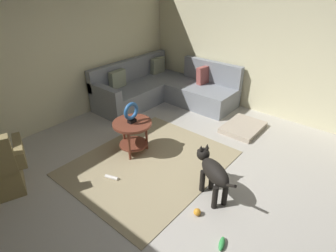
{
  "coord_description": "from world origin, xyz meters",
  "views": [
    {
      "loc": [
        -2.2,
        -1.61,
        2.5
      ],
      "look_at": [
        0.45,
        0.6,
        0.55
      ],
      "focal_mm": 28.86,
      "sensor_mm": 36.0,
      "label": 1
    }
  ],
  "objects_px": {
    "dog_toy_ball": "(197,212)",
    "sectional_couch": "(163,89)",
    "torus_sculpture": "(131,112)",
    "dog_toy_bone": "(222,244)",
    "dog": "(213,172)",
    "dog_bed_mat": "(243,127)",
    "dog_toy_rope": "(112,177)",
    "side_table": "(133,129)"
  },
  "relations": [
    {
      "from": "dog",
      "to": "dog_toy_ball",
      "type": "distance_m",
      "value": 0.52
    },
    {
      "from": "dog_toy_ball",
      "to": "dog_toy_bone",
      "type": "bearing_deg",
      "value": -112.57
    },
    {
      "from": "side_table",
      "to": "dog_toy_rope",
      "type": "distance_m",
      "value": 0.81
    },
    {
      "from": "dog_toy_ball",
      "to": "sectional_couch",
      "type": "bearing_deg",
      "value": 47.55
    },
    {
      "from": "dog",
      "to": "sectional_couch",
      "type": "bearing_deg",
      "value": 79.85
    },
    {
      "from": "dog_bed_mat",
      "to": "sectional_couch",
      "type": "bearing_deg",
      "value": 89.64
    },
    {
      "from": "dog_bed_mat",
      "to": "dog_toy_bone",
      "type": "xyz_separation_m",
      "value": [
        -2.39,
        -0.93,
        -0.01
      ]
    },
    {
      "from": "torus_sculpture",
      "to": "dog_bed_mat",
      "type": "height_order",
      "value": "torus_sculpture"
    },
    {
      "from": "side_table",
      "to": "dog_bed_mat",
      "type": "height_order",
      "value": "side_table"
    },
    {
      "from": "dog",
      "to": "dog_bed_mat",
      "type": "bearing_deg",
      "value": 41.14
    },
    {
      "from": "torus_sculpture",
      "to": "dog_toy_ball",
      "type": "relative_size",
      "value": 3.69
    },
    {
      "from": "dog",
      "to": "dog_toy_ball",
      "type": "relative_size",
      "value": 8.77
    },
    {
      "from": "sectional_couch",
      "to": "dog_toy_rope",
      "type": "bearing_deg",
      "value": -154.9
    },
    {
      "from": "sectional_couch",
      "to": "dog_toy_ball",
      "type": "bearing_deg",
      "value": -132.45
    },
    {
      "from": "side_table",
      "to": "dog_toy_rope",
      "type": "xyz_separation_m",
      "value": [
        -0.66,
        -0.24,
        -0.39
      ]
    },
    {
      "from": "side_table",
      "to": "dog_toy_ball",
      "type": "height_order",
      "value": "side_table"
    },
    {
      "from": "side_table",
      "to": "dog_toy_ball",
      "type": "bearing_deg",
      "value": -105.97
    },
    {
      "from": "side_table",
      "to": "dog_toy_rope",
      "type": "height_order",
      "value": "side_table"
    },
    {
      "from": "torus_sculpture",
      "to": "dog",
      "type": "distance_m",
      "value": 1.5
    },
    {
      "from": "side_table",
      "to": "sectional_couch",
      "type": "bearing_deg",
      "value": 27.0
    },
    {
      "from": "side_table",
      "to": "dog",
      "type": "relative_size",
      "value": 0.77
    },
    {
      "from": "side_table",
      "to": "dog_toy_bone",
      "type": "height_order",
      "value": "side_table"
    },
    {
      "from": "torus_sculpture",
      "to": "dog_toy_rope",
      "type": "distance_m",
      "value": 0.98
    },
    {
      "from": "dog_bed_mat",
      "to": "dog",
      "type": "bearing_deg",
      "value": -166.36
    },
    {
      "from": "torus_sculpture",
      "to": "dog_toy_rope",
      "type": "xyz_separation_m",
      "value": [
        -0.66,
        -0.24,
        -0.69
      ]
    },
    {
      "from": "dog_toy_ball",
      "to": "dog_toy_rope",
      "type": "xyz_separation_m",
      "value": [
        -0.23,
        1.28,
        -0.02
      ]
    },
    {
      "from": "dog_toy_ball",
      "to": "torus_sculpture",
      "type": "bearing_deg",
      "value": 74.03
    },
    {
      "from": "dog",
      "to": "dog_toy_ball",
      "type": "xyz_separation_m",
      "value": [
        -0.39,
        -0.06,
        -0.33
      ]
    },
    {
      "from": "dog_toy_rope",
      "to": "dog_toy_ball",
      "type": "bearing_deg",
      "value": -79.86
    },
    {
      "from": "side_table",
      "to": "dog_toy_rope",
      "type": "bearing_deg",
      "value": -160.33
    },
    {
      "from": "dog_bed_mat",
      "to": "dog_toy_rope",
      "type": "bearing_deg",
      "value": 162.16
    },
    {
      "from": "dog_toy_bone",
      "to": "torus_sculpture",
      "type": "bearing_deg",
      "value": 72.51
    },
    {
      "from": "sectional_couch",
      "to": "dog",
      "type": "xyz_separation_m",
      "value": [
        -1.83,
        -2.38,
        0.09
      ]
    },
    {
      "from": "dog_toy_rope",
      "to": "sectional_couch",
      "type": "bearing_deg",
      "value": 25.1
    },
    {
      "from": "dog",
      "to": "dog_toy_bone",
      "type": "xyz_separation_m",
      "value": [
        -0.57,
        -0.49,
        -0.35
      ]
    },
    {
      "from": "dog",
      "to": "dog_toy_rope",
      "type": "height_order",
      "value": "dog"
    },
    {
      "from": "torus_sculpture",
      "to": "dog_toy_bone",
      "type": "relative_size",
      "value": 1.81
    },
    {
      "from": "sectional_couch",
      "to": "torus_sculpture",
      "type": "xyz_separation_m",
      "value": [
        -1.79,
        -0.91,
        0.42
      ]
    },
    {
      "from": "torus_sculpture",
      "to": "dog_toy_ball",
      "type": "height_order",
      "value": "torus_sculpture"
    },
    {
      "from": "side_table",
      "to": "torus_sculpture",
      "type": "relative_size",
      "value": 1.84
    },
    {
      "from": "dog",
      "to": "dog_toy_bone",
      "type": "distance_m",
      "value": 0.83
    },
    {
      "from": "dog",
      "to": "dog_toy_bone",
      "type": "bearing_deg",
      "value": -111.79
    }
  ]
}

